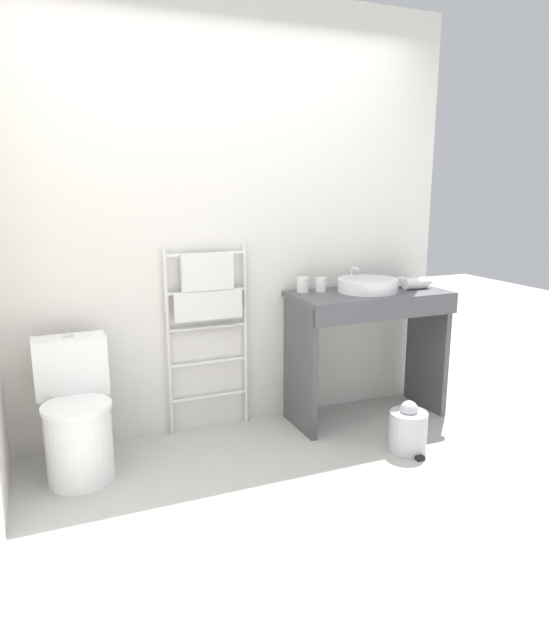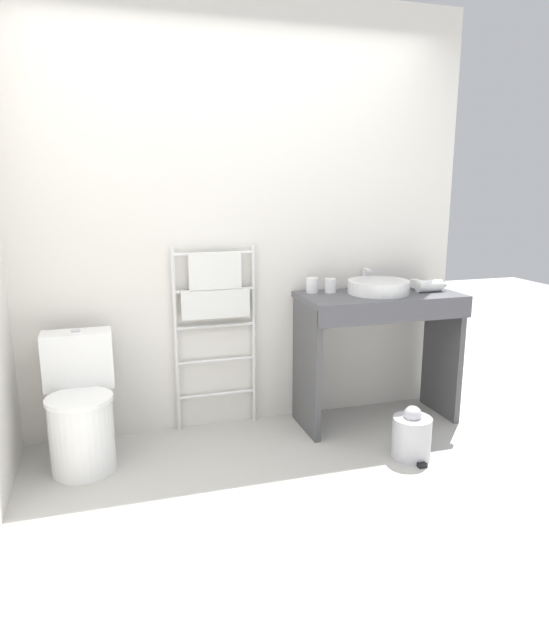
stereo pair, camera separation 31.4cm
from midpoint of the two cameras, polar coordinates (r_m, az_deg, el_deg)
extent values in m
plane|color=#B2AFA8|center=(2.80, 2.20, -20.14)|extent=(12.00, 12.00, 0.00)
cube|color=silver|center=(3.65, -7.07, 9.89)|extent=(3.00, 0.12, 2.67)
cylinder|color=white|center=(3.31, -21.59, -11.56)|extent=(0.35, 0.35, 0.41)
cylinder|color=white|center=(3.23, -21.92, -8.08)|extent=(0.36, 0.36, 0.02)
cube|color=white|center=(3.41, -22.24, -4.27)|extent=(0.39, 0.18, 0.33)
cylinder|color=silver|center=(3.37, -22.49, -1.52)|extent=(0.05, 0.05, 0.01)
cylinder|color=silver|center=(3.59, -13.04, -2.43)|extent=(0.02, 0.02, 1.18)
cylinder|color=silver|center=(3.70, -5.33, -1.66)|extent=(0.02, 0.02, 1.18)
cylinder|color=silver|center=(3.75, -8.92, -7.62)|extent=(0.51, 0.02, 0.02)
cylinder|color=silver|center=(3.68, -9.04, -4.26)|extent=(0.51, 0.02, 0.02)
cylinder|color=silver|center=(3.62, -9.17, -0.77)|extent=(0.51, 0.02, 0.02)
cylinder|color=silver|center=(3.57, -9.31, 2.82)|extent=(0.51, 0.02, 0.02)
cylinder|color=silver|center=(3.54, -9.45, 6.50)|extent=(0.51, 0.02, 0.02)
cube|color=silver|center=(3.52, -9.27, 4.74)|extent=(0.33, 0.04, 0.23)
cube|color=silver|center=(3.56, -9.15, 1.46)|extent=(0.43, 0.04, 0.18)
cube|color=#4C4C51|center=(3.74, 7.09, 2.53)|extent=(1.03, 0.50, 0.03)
cube|color=#4C4C51|center=(3.56, 8.99, 0.79)|extent=(1.03, 0.02, 0.10)
cube|color=#4C4C4F|center=(3.64, 0.10, -4.76)|extent=(0.04, 0.43, 0.83)
cube|color=#4C4C4F|center=(4.11, 12.91, -2.98)|extent=(0.04, 0.43, 0.83)
cylinder|color=white|center=(3.75, 6.94, 3.46)|extent=(0.39, 0.39, 0.08)
cylinder|color=silver|center=(3.74, 6.95, 4.04)|extent=(0.32, 0.32, 0.01)
cylinder|color=silver|center=(3.92, 5.45, 4.34)|extent=(0.02, 0.02, 0.14)
cylinder|color=silver|center=(3.87, 5.79, 5.10)|extent=(0.02, 0.09, 0.02)
cylinder|color=white|center=(3.70, 0.42, 3.53)|extent=(0.08, 0.08, 0.10)
cylinder|color=white|center=(3.72, 2.25, 3.53)|extent=(0.07, 0.07, 0.09)
cylinder|color=white|center=(3.88, 11.66, 3.59)|extent=(0.17, 0.08, 0.08)
cone|color=silver|center=(3.95, 13.02, 3.67)|extent=(0.06, 0.07, 0.07)
cube|color=white|center=(3.93, 10.49, 3.76)|extent=(0.05, 0.10, 0.06)
cylinder|color=#B7B7BC|center=(3.49, 10.65, -10.97)|extent=(0.23, 0.23, 0.25)
sphere|color=#B7B7BC|center=(3.43, 10.75, -8.79)|extent=(0.10, 0.10, 0.10)
cube|color=black|center=(3.44, 11.77, -13.43)|extent=(0.05, 0.04, 0.02)
camera|label=1|loc=(0.16, -92.86, -0.67)|focal=32.00mm
camera|label=2|loc=(0.16, 87.14, 0.67)|focal=32.00mm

